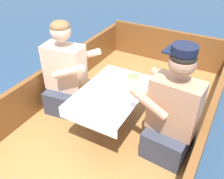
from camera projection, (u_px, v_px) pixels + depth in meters
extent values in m
plane|color=navy|center=(109.00, 154.00, 2.66)|extent=(60.00, 60.00, 0.00)
cube|color=#9E6B38|center=(109.00, 143.00, 2.57)|extent=(1.76, 3.46, 0.33)
cube|color=brown|center=(40.00, 90.00, 2.70)|extent=(0.06, 3.46, 0.42)
cube|color=brown|center=(200.00, 147.00, 2.02)|extent=(0.06, 3.46, 0.42)
cube|color=brown|center=(167.00, 46.00, 3.57)|extent=(1.64, 0.06, 0.48)
cylinder|color=#B2B2B7|center=(112.00, 111.00, 2.41)|extent=(0.07, 0.07, 0.41)
cube|color=#9E6B38|center=(112.00, 92.00, 2.28)|extent=(0.53, 0.81, 0.02)
cube|color=white|center=(112.00, 91.00, 2.28)|extent=(0.56, 0.84, 0.00)
cube|color=white|center=(87.00, 123.00, 2.00)|extent=(0.56, 0.00, 0.10)
cube|color=white|center=(131.00, 76.00, 2.61)|extent=(0.56, 0.00, 0.10)
cube|color=#333847|center=(68.00, 97.00, 2.73)|extent=(0.41, 0.48, 0.26)
cube|color=beige|center=(65.00, 67.00, 2.52)|extent=(0.43, 0.27, 0.47)
sphere|color=beige|center=(60.00, 31.00, 2.31)|extent=(0.20, 0.20, 0.20)
ellipsoid|color=brown|center=(60.00, 26.00, 2.28)|extent=(0.19, 0.19, 0.11)
cylinder|color=beige|center=(86.00, 55.00, 2.57)|extent=(0.34, 0.11, 0.21)
cylinder|color=beige|center=(68.00, 72.00, 2.29)|extent=(0.34, 0.11, 0.21)
cube|color=#333847|center=(169.00, 139.00, 2.21)|extent=(0.40, 0.47, 0.26)
cube|color=tan|center=(175.00, 106.00, 2.00)|extent=(0.42, 0.25, 0.47)
sphere|color=tan|center=(182.00, 63.00, 1.78)|extent=(0.20, 0.20, 0.20)
ellipsoid|color=black|center=(183.00, 57.00, 1.76)|extent=(0.19, 0.19, 0.11)
cylinder|color=tan|center=(148.00, 103.00, 1.90)|extent=(0.34, 0.10, 0.21)
cylinder|color=tan|center=(167.00, 82.00, 2.15)|extent=(0.34, 0.10, 0.21)
cylinder|color=black|center=(185.00, 49.00, 1.72)|extent=(0.19, 0.19, 0.06)
cube|color=black|center=(172.00, 50.00, 1.78)|extent=(0.11, 0.15, 0.01)
cylinder|color=white|center=(133.00, 80.00, 2.43)|extent=(0.18, 0.18, 0.01)
cylinder|color=white|center=(97.00, 111.00, 2.03)|extent=(0.16, 0.16, 0.01)
cube|color=tan|center=(133.00, 78.00, 2.42)|extent=(0.14, 0.13, 0.04)
cube|color=#669347|center=(133.00, 76.00, 2.41)|extent=(0.12, 0.11, 0.01)
cylinder|color=white|center=(118.00, 92.00, 2.24)|extent=(0.13, 0.13, 0.04)
cylinder|color=beige|center=(118.00, 91.00, 2.23)|extent=(0.10, 0.10, 0.02)
cylinder|color=white|center=(110.00, 80.00, 2.40)|extent=(0.14, 0.14, 0.04)
cylinder|color=beige|center=(110.00, 79.00, 2.39)|extent=(0.12, 0.12, 0.02)
cylinder|color=white|center=(98.00, 91.00, 2.22)|extent=(0.07, 0.07, 0.06)
torus|color=white|center=(102.00, 92.00, 2.20)|extent=(0.04, 0.01, 0.04)
cylinder|color=#3D2314|center=(98.00, 90.00, 2.21)|extent=(0.06, 0.06, 0.01)
cylinder|color=white|center=(136.00, 88.00, 2.27)|extent=(0.06, 0.06, 0.06)
torus|color=white|center=(140.00, 89.00, 2.25)|extent=(0.04, 0.01, 0.04)
cylinder|color=#3D2314|center=(136.00, 87.00, 2.26)|extent=(0.05, 0.05, 0.01)
cylinder|color=silver|center=(72.00, 104.00, 2.08)|extent=(0.06, 0.06, 0.05)
cylinder|color=beige|center=(72.00, 104.00, 2.08)|extent=(0.07, 0.07, 0.03)
cube|color=silver|center=(149.00, 81.00, 2.41)|extent=(0.02, 0.17, 0.00)
ellipsoid|color=silver|center=(152.00, 78.00, 2.46)|extent=(0.04, 0.02, 0.01)
cube|color=silver|center=(124.00, 87.00, 2.33)|extent=(0.17, 0.02, 0.00)
cube|color=silver|center=(115.00, 100.00, 2.16)|extent=(0.12, 0.14, 0.00)
ellipsoid|color=silver|center=(113.00, 95.00, 2.22)|extent=(0.04, 0.02, 0.01)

